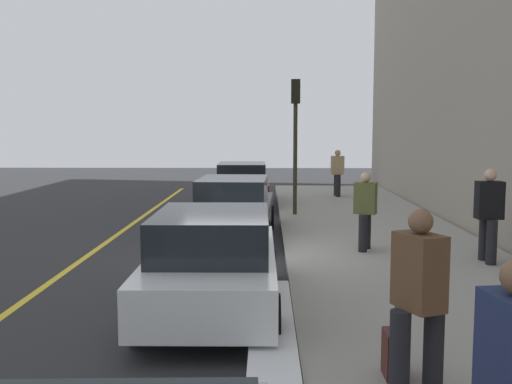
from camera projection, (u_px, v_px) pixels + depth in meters
ground_plane at (238, 254)px, 12.84m from camera, size 56.00×56.00×0.00m
sidewalk at (391, 252)px, 12.77m from camera, size 28.00×4.60×0.15m
lane_stripe_centre at (91, 254)px, 12.90m from camera, size 28.00×0.14×0.01m
snow_bank_curb at (273, 348)px, 7.09m from camera, size 5.42×0.56×0.22m
parked_car_white at (213, 262)px, 8.75m from camera, size 4.41×1.93×1.51m
parked_car_black at (234, 208)px, 14.62m from camera, size 4.47×2.02×1.51m
parked_car_maroon at (242, 184)px, 20.75m from camera, size 4.28×1.96×1.51m
pedestrian_black_coat at (489, 213)px, 11.32m from camera, size 0.59×0.48×1.79m
pedestrian_olive_coat at (365, 209)px, 12.46m from camera, size 0.52×0.52×1.65m
pedestrian_tan_coat at (337, 172)px, 22.44m from camera, size 0.58×0.48×1.75m
pedestrian_brown_coat at (418, 297)px, 5.66m from camera, size 0.57×0.56×1.81m
traffic_light_pole at (295, 123)px, 17.51m from camera, size 0.35×0.26×3.98m
rolling_suitcase at (395, 354)px, 6.13m from camera, size 0.34×0.22×0.84m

